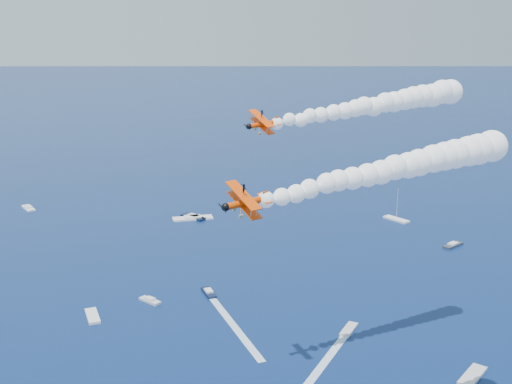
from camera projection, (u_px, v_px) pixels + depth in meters
name	position (u px, v px, depth m)	size (l,w,h in m)	color
biplane_lead	(263.00, 124.00, 128.52)	(7.08, 7.94, 4.78)	#F14205
biplane_trail	(246.00, 203.00, 93.88)	(7.28, 8.17, 4.92)	#DE4004
smoke_trail_lead	(370.00, 106.00, 139.17)	(49.05, 13.00, 9.23)	white
smoke_trail_trail	(388.00, 170.00, 104.84)	(48.94, 13.63, 9.23)	white
spectator_boats	(138.00, 276.00, 204.29)	(218.81, 193.42, 0.70)	white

